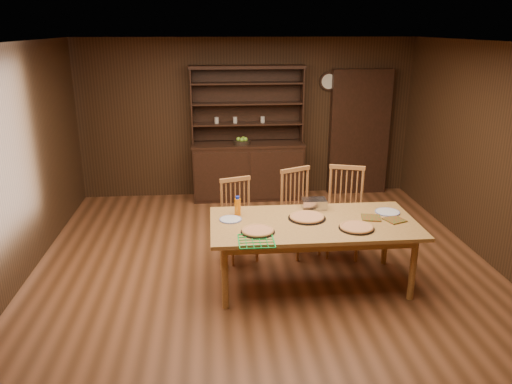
{
  "coord_description": "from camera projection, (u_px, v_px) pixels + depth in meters",
  "views": [
    {
      "loc": [
        -0.58,
        -5.23,
        2.76
      ],
      "look_at": [
        -0.08,
        0.4,
        0.88
      ],
      "focal_mm": 35.0,
      "sensor_mm": 36.0,
      "label": 1
    }
  ],
  "objects": [
    {
      "name": "wall_clock",
      "position": [
        329.0,
        81.0,
        8.17
      ],
      "size": [
        0.3,
        0.05,
        0.3
      ],
      "color": "#321810",
      "rests_on": "room_shell"
    },
    {
      "name": "juice_bottle",
      "position": [
        238.0,
        206.0,
        5.56
      ],
      "size": [
        0.07,
        0.07,
        0.22
      ],
      "color": "orange",
      "rests_on": "dining_table"
    },
    {
      "name": "chair_right",
      "position": [
        345.0,
        208.0,
        6.24
      ],
      "size": [
        0.57,
        0.56,
        1.12
      ],
      "rotation": [
        0.0,
        0.0,
        -0.31
      ],
      "color": "#C07E41",
      "rests_on": "floor"
    },
    {
      "name": "pizza_right",
      "position": [
        357.0,
        227.0,
        5.2
      ],
      "size": [
        0.37,
        0.37,
        0.04
      ],
      "color": "black",
      "rests_on": "dining_table"
    },
    {
      "name": "chair_center",
      "position": [
        299.0,
        209.0,
        6.27
      ],
      "size": [
        0.59,
        0.58,
        1.09
      ],
      "rotation": [
        0.0,
        0.0,
        0.43
      ],
      "color": "#C07E41",
      "rests_on": "floor"
    },
    {
      "name": "floor",
      "position": [
        266.0,
        273.0,
        5.86
      ],
      "size": [
        6.0,
        6.0,
        0.0
      ],
      "primitive_type": "plane",
      "color": "brown",
      "rests_on": "ground"
    },
    {
      "name": "plate_left",
      "position": [
        231.0,
        219.0,
        5.43
      ],
      "size": [
        0.25,
        0.25,
        0.02
      ],
      "color": "silver",
      "rests_on": "dining_table"
    },
    {
      "name": "plate_right",
      "position": [
        387.0,
        212.0,
        5.65
      ],
      "size": [
        0.28,
        0.28,
        0.02
      ],
      "color": "silver",
      "rests_on": "dining_table"
    },
    {
      "name": "dining_table",
      "position": [
        313.0,
        227.0,
        5.41
      ],
      "size": [
        2.23,
        1.11,
        0.75
      ],
      "color": "#C08D42",
      "rests_on": "floor"
    },
    {
      "name": "doorway",
      "position": [
        359.0,
        133.0,
        8.43
      ],
      "size": [
        1.0,
        0.18,
        2.1
      ],
      "primitive_type": "cube",
      "color": "#321810",
      "rests_on": "floor"
    },
    {
      "name": "foil_dish",
      "position": [
        314.0,
        204.0,
        5.78
      ],
      "size": [
        0.28,
        0.21,
        0.11
      ],
      "primitive_type": "cube",
      "rotation": [
        0.0,
        0.0,
        -0.02
      ],
      "color": "silver",
      "rests_on": "dining_table"
    },
    {
      "name": "pot_holder_a",
      "position": [
        395.0,
        220.0,
        5.42
      ],
      "size": [
        0.25,
        0.25,
        0.01
      ],
      "primitive_type": "cube",
      "rotation": [
        0.0,
        0.0,
        0.37
      ],
      "color": "#A41B12",
      "rests_on": "dining_table"
    },
    {
      "name": "fruit_bowl",
      "position": [
        242.0,
        141.0,
        8.08
      ],
      "size": [
        0.28,
        0.28,
        0.12
      ],
      "color": "black",
      "rests_on": "china_hutch"
    },
    {
      "name": "cooling_rack",
      "position": [
        256.0,
        241.0,
        4.9
      ],
      "size": [
        0.37,
        0.37,
        0.02
      ],
      "primitive_type": null,
      "rotation": [
        0.0,
        0.0,
        0.09
      ],
      "color": "#0CA434",
      "rests_on": "dining_table"
    },
    {
      "name": "pizza_left",
      "position": [
        258.0,
        231.0,
        5.11
      ],
      "size": [
        0.35,
        0.35,
        0.04
      ],
      "color": "black",
      "rests_on": "dining_table"
    },
    {
      "name": "china_hutch",
      "position": [
        248.0,
        163.0,
        8.28
      ],
      "size": [
        1.84,
        0.52,
        2.17
      ],
      "color": "#321810",
      "rests_on": "floor"
    },
    {
      "name": "pot_holder_b",
      "position": [
        371.0,
        218.0,
        5.49
      ],
      "size": [
        0.24,
        0.24,
        0.02
      ],
      "primitive_type": "cube",
      "rotation": [
        0.0,
        0.0,
        -0.21
      ],
      "color": "#A41B12",
      "rests_on": "dining_table"
    },
    {
      "name": "room_shell",
      "position": [
        266.0,
        142.0,
        5.37
      ],
      "size": [
        6.0,
        6.0,
        6.0
      ],
      "color": "white",
      "rests_on": "floor"
    },
    {
      "name": "chair_left",
      "position": [
        238.0,
        217.0,
        6.13
      ],
      "size": [
        0.51,
        0.5,
        1.01
      ],
      "rotation": [
        0.0,
        0.0,
        0.31
      ],
      "color": "#C07E41",
      "rests_on": "floor"
    },
    {
      "name": "pizza_center",
      "position": [
        307.0,
        217.0,
        5.48
      ],
      "size": [
        0.42,
        0.42,
        0.04
      ],
      "color": "black",
      "rests_on": "dining_table"
    }
  ]
}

